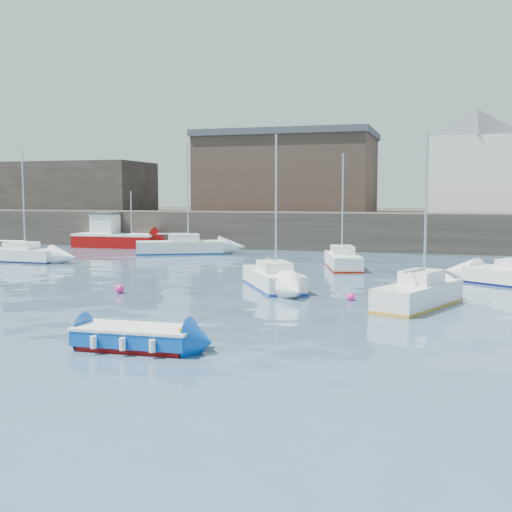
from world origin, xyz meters
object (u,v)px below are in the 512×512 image
(sailboat_e, at_px, (19,254))
(sailboat_f, at_px, (343,260))
(fishing_boat, at_px, (114,236))
(buoy_far, at_px, (263,269))
(sailboat_h, at_px, (180,247))
(blue_dinghy, at_px, (136,337))
(sailboat_b, at_px, (273,278))
(buoy_mid, at_px, (351,300))
(sailboat_c, at_px, (419,294))
(buoy_near, at_px, (120,293))

(sailboat_e, xyz_separation_m, sailboat_f, (21.32, 2.20, 0.01))
(fishing_boat, xyz_separation_m, buoy_far, (16.57, -12.07, -0.92))
(sailboat_h, bearing_deg, blue_dinghy, -69.17)
(fishing_boat, height_order, sailboat_b, sailboat_b)
(sailboat_h, xyz_separation_m, buoy_mid, (15.41, -17.95, -0.54))
(sailboat_b, xyz_separation_m, sailboat_f, (1.91, 9.23, 0.02))
(sailboat_c, distance_m, sailboat_e, 28.28)
(buoy_far, bearing_deg, blue_dinghy, -84.33)
(buoy_far, bearing_deg, sailboat_e, -178.64)
(sailboat_b, relative_size, buoy_far, 16.14)
(sailboat_b, height_order, sailboat_f, sailboat_b)
(sailboat_b, bearing_deg, buoy_mid, -32.94)
(fishing_boat, bearing_deg, sailboat_c, -41.38)
(blue_dinghy, bearing_deg, buoy_mid, 65.67)
(blue_dinghy, xyz_separation_m, fishing_boat, (-18.59, 32.45, 0.56))
(buoy_mid, xyz_separation_m, buoy_far, (-6.68, 10.08, 0.00))
(sailboat_c, relative_size, buoy_mid, 19.61)
(sailboat_h, xyz_separation_m, buoy_near, (5.15, -18.88, -0.54))
(sailboat_b, distance_m, buoy_near, 7.15)
(sailboat_b, relative_size, sailboat_h, 0.86)
(fishing_boat, height_order, sailboat_f, sailboat_f)
(sailboat_h, bearing_deg, sailboat_e, -134.33)
(blue_dinghy, distance_m, buoy_near, 10.93)
(sailboat_b, bearing_deg, sailboat_f, 78.34)
(fishing_boat, bearing_deg, buoy_mid, -43.60)
(sailboat_b, bearing_deg, buoy_near, -150.00)
(buoy_far, bearing_deg, buoy_mid, -56.45)
(sailboat_b, distance_m, buoy_mid, 4.88)
(blue_dinghy, distance_m, sailboat_b, 12.96)
(sailboat_c, distance_m, sailboat_f, 13.59)
(sailboat_f, distance_m, buoy_far, 4.88)
(sailboat_e, xyz_separation_m, buoy_near, (13.23, -10.60, -0.48))
(sailboat_f, height_order, sailboat_h, sailboat_h)
(sailboat_b, relative_size, sailboat_c, 1.06)
(sailboat_h, bearing_deg, buoy_mid, -49.37)
(sailboat_h, bearing_deg, sailboat_f, -24.68)
(sailboat_h, xyz_separation_m, buoy_far, (8.72, -7.88, -0.54))
(buoy_near, distance_m, buoy_mid, 10.30)
(sailboat_c, bearing_deg, fishing_boat, 138.62)
(sailboat_c, xyz_separation_m, sailboat_f, (-4.95, 12.66, -0.03))
(blue_dinghy, bearing_deg, sailboat_b, 87.44)
(sailboat_f, relative_size, buoy_mid, 20.03)
(sailboat_b, relative_size, sailboat_f, 1.04)
(blue_dinghy, xyz_separation_m, buoy_near, (-5.60, 9.38, -0.37))
(buoy_far, bearing_deg, fishing_boat, 143.93)
(sailboat_c, bearing_deg, blue_dinghy, -128.01)
(blue_dinghy, height_order, sailboat_b, sailboat_b)
(fishing_boat, relative_size, buoy_far, 16.41)
(sailboat_c, bearing_deg, buoy_mid, 164.21)
(sailboat_b, height_order, buoy_far, sailboat_b)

